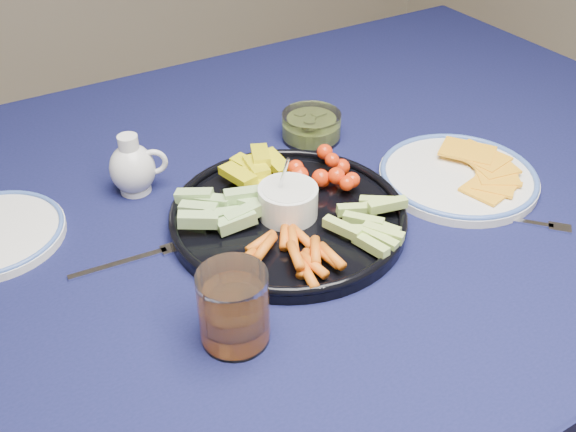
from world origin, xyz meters
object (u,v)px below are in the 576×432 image
dining_table (274,235)px  cheese_plate (458,174)px  crudite_platter (286,212)px  juice_tumbler (234,311)px  creamer_pitcher (133,168)px  pickle_bowl (311,127)px

dining_table → cheese_plate: cheese_plate is taller
crudite_platter → cheese_plate: 0.30m
dining_table → crudite_platter: (-0.02, -0.08, 0.11)m
dining_table → juice_tumbler: bearing=-128.0°
dining_table → creamer_pitcher: (-0.18, 0.11, 0.13)m
pickle_bowl → juice_tumbler: 0.49m
pickle_bowl → cheese_plate: size_ratio=0.41×
creamer_pitcher → juice_tumbler: size_ratio=1.00×
cheese_plate → juice_tumbler: bearing=-165.9°
dining_table → cheese_plate: 0.32m
juice_tumbler → creamer_pitcher: bearing=88.8°
creamer_pitcher → cheese_plate: bearing=-27.9°
crudite_platter → creamer_pitcher: 0.25m
dining_table → cheese_plate: (0.27, -0.13, 0.10)m
pickle_bowl → juice_tumbler: size_ratio=1.07×
juice_tumbler → dining_table: bearing=52.0°
pickle_bowl → juice_tumbler: bearing=-133.2°
crudite_platter → dining_table: bearing=73.8°
cheese_plate → juice_tumbler: juice_tumbler is taller
creamer_pitcher → juice_tumbler: (-0.01, -0.36, 0.00)m
dining_table → cheese_plate: size_ratio=6.61×
crudite_platter → pickle_bowl: bearing=49.3°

